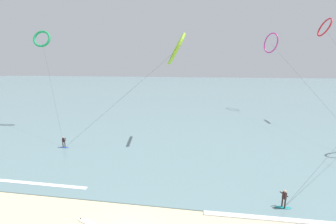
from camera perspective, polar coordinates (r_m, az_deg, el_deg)
The scene contains 10 objects.
sea_water at distance 118.45m, azimuth 6.44°, elevation 5.79°, with size 400.00×200.00×0.08m, color slate.
surfer_cobalt at distance 37.87m, azimuth -24.39°, elevation -6.96°, with size 1.40×0.65×1.70m.
surfer_teal at distance 23.48m, azimuth 26.75°, elevation -18.87°, with size 1.40×0.72×1.70m.
kite_magenta at distance 68.27m, azimuth 24.12°, elevation 15.32°, with size 2.94×49.86×20.32m.
kite_lime at distance 35.96m, azimuth 2.13°, elevation 15.30°, with size 17.98×8.74×16.95m.
kite_emerald at distance 52.31m, azimuth -28.76°, elevation 15.57°, with size 12.53×13.06×18.71m.
kite_crimson at distance 58.60m, azimuth 34.30°, elevation 16.90°, with size 2.50×32.42×21.39m.
surfboard_spare at distance 21.26m, azimuth -19.38°, elevation -24.21°, with size 1.97×0.99×0.20m.
wave_crest_near at distance 22.35m, azimuth 26.23°, elevation -22.78°, with size 12.34×0.50×0.12m, color white.
wave_crest_mid at distance 29.24m, azimuth -31.38°, elevation -14.82°, with size 13.24×0.50×0.12m, color white.
Camera 1 is at (5.15, -13.54, 12.32)m, focal length 24.63 mm.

